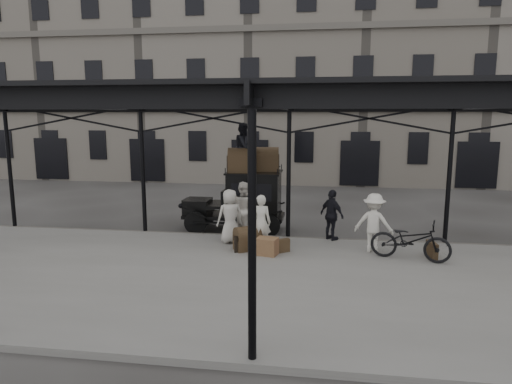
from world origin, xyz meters
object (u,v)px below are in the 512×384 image
porter_official (332,215)px  steamer_trunk_platform (248,240)px  bicycle (410,240)px  porter_left (261,222)px  taxi (246,198)px  steamer_trunk_roof_near (242,162)px

porter_official → steamer_trunk_platform: (-2.50, -1.48, -0.52)m
porter_official → bicycle: 2.80m
porter_left → bicycle: 4.30m
taxi → bicycle: (5.18, -3.09, -0.48)m
taxi → porter_official: bearing=-23.2°
porter_left → steamer_trunk_platform: 0.66m
porter_left → bicycle: bearing=174.0°
porter_left → bicycle: (4.27, -0.42, -0.27)m
taxi → bicycle: size_ratio=1.68×
porter_left → steamer_trunk_roof_near: 3.04m
porter_official → steamer_trunk_roof_near: bearing=26.5°
taxi → steamer_trunk_platform: (0.55, -2.78, -0.75)m
porter_official → bicycle: size_ratio=0.76×
porter_official → porter_left: bearing=77.9°
porter_official → bicycle: porter_official is taller
porter_left → steamer_trunk_platform: bearing=16.1°
taxi → porter_official: size_ratio=2.22×
porter_left → porter_official: porter_left is taller
steamer_trunk_roof_near → taxi: bearing=64.4°
bicycle → steamer_trunk_roof_near: size_ratio=2.24×
porter_left → bicycle: porter_left is taller
bicycle → steamer_trunk_platform: bearing=101.6°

